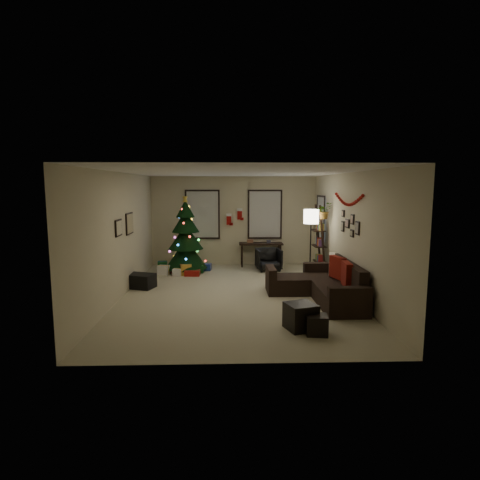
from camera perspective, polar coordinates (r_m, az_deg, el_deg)
name	(u,v)px	position (r m, az deg, el deg)	size (l,w,h in m)	color
floor	(236,295)	(8.97, -0.52, -7.82)	(7.00, 7.00, 0.00)	tan
ceiling	(236,172)	(8.65, -0.54, 9.69)	(7.00, 7.00, 0.00)	white
wall_back	(234,221)	(12.19, -0.90, 2.75)	(5.00, 5.00, 0.00)	beige
wall_front	(242,267)	(5.25, 0.33, -3.82)	(5.00, 5.00, 0.00)	beige
wall_left	(121,235)	(9.01, -16.65, 0.68)	(7.00, 7.00, 0.00)	beige
wall_right	(349,234)	(9.11, 15.39, 0.81)	(7.00, 7.00, 0.00)	beige
window_back_left	(203,215)	(12.16, -5.39, 3.65)	(1.05, 0.06, 1.50)	#728CB2
window_back_right	(265,214)	(12.19, 3.57, 3.68)	(1.05, 0.06, 1.50)	#728CB2
window_right_wall	(321,218)	(11.54, 11.55, 3.07)	(0.06, 0.90, 1.30)	#728CB2
christmas_tree	(186,240)	(11.26, -7.77, 0.04)	(1.19, 1.19, 2.20)	black
presents	(184,269)	(11.18, -8.07, -4.18)	(1.50, 1.01, 0.30)	silver
sofa	(323,286)	(8.80, 11.84, -6.48)	(1.73, 2.52, 0.83)	black
pillow_red_a	(347,274)	(8.33, 15.06, -4.77)	(0.13, 0.49, 0.49)	maroon
pillow_red_b	(338,268)	(8.96, 13.81, -3.85)	(0.13, 0.48, 0.48)	maroon
pillow_cream	(332,264)	(9.42, 13.02, -3.33)	(0.13, 0.46, 0.46)	beige
ottoman_near	(301,316)	(6.90, 8.70, -10.78)	(0.47, 0.47, 0.44)	black
ottoman_far	(317,325)	(6.74, 10.96, -11.83)	(0.34, 0.34, 0.32)	black
desk	(261,246)	(12.04, 3.01, -0.80)	(1.31, 0.47, 0.71)	black
desk_chair	(269,259)	(11.46, 4.13, -2.77)	(0.62, 0.59, 0.64)	black
bookshelf	(320,241)	(10.96, 11.35, -0.18)	(0.30, 0.56, 1.92)	black
potted_plant	(324,208)	(10.48, 11.98, 4.48)	(0.50, 0.43, 0.55)	#4C4C4C
floor_lamp	(311,221)	(10.35, 10.15, 2.67)	(0.38, 0.38, 1.81)	black
art_map	(129,223)	(9.62, -15.57, 2.29)	(0.04, 0.60, 0.50)	black
art_abstract	(118,228)	(8.72, -17.02, 1.67)	(0.04, 0.45, 0.35)	black
gallery	(350,225)	(9.01, 15.46, 2.15)	(0.03, 1.25, 0.54)	black
garland	(348,199)	(9.07, 15.21, 5.65)	(0.08, 1.90, 0.30)	#A5140C
stocking_left	(229,219)	(12.04, -1.57, 3.01)	(0.20, 0.05, 0.36)	#990F0C
stocking_right	(240,214)	(12.14, -0.01, 3.76)	(0.20, 0.05, 0.36)	#990F0C
storage_bin	(140,281)	(9.80, -14.15, -5.71)	(0.67, 0.45, 0.33)	black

